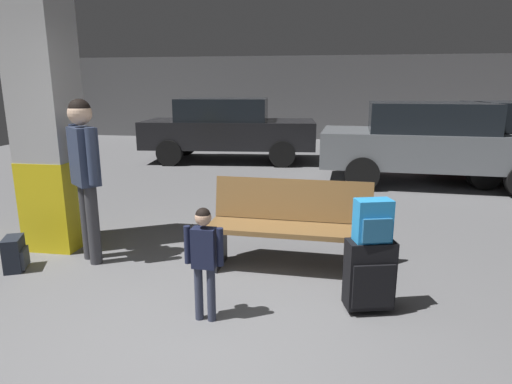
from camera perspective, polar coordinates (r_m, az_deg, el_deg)
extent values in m
cube|color=slate|center=(6.87, 1.32, -1.96)|extent=(18.00, 18.00, 0.10)
cube|color=#565658|center=(15.44, 5.89, 12.12)|extent=(18.00, 0.12, 2.80)
cube|color=yellow|center=(5.47, -24.57, -1.34)|extent=(0.57, 0.57, 1.00)
cube|color=#B2B2B2|center=(5.31, -26.09, 13.35)|extent=(0.56, 0.56, 1.79)
cube|color=brown|center=(4.28, 4.31, -4.87)|extent=(1.62, 0.51, 0.05)
cube|color=brown|center=(4.45, 4.76, -0.99)|extent=(1.60, 0.18, 0.42)
cube|color=black|center=(4.50, -4.95, -7.09)|extent=(0.10, 0.40, 0.41)
cube|color=black|center=(4.34, 13.82, -8.25)|extent=(0.10, 0.40, 0.41)
cube|color=black|center=(3.70, 14.58, -10.29)|extent=(0.42, 0.29, 0.56)
cube|color=black|center=(3.63, 15.13, -11.85)|extent=(0.34, 0.11, 0.36)
cube|color=#A5A5AA|center=(3.67, 14.41, -5.97)|extent=(0.14, 0.06, 0.02)
cylinder|color=black|center=(3.85, 11.56, -14.09)|extent=(0.03, 0.05, 0.04)
cylinder|color=black|center=(3.95, 16.13, -13.62)|extent=(0.03, 0.05, 0.04)
cube|color=#268CD8|center=(3.54, 15.01, -3.62)|extent=(0.31, 0.23, 0.34)
cube|color=#23608E|center=(3.48, 15.54, -4.88)|extent=(0.23, 0.09, 0.19)
cylinder|color=black|center=(3.50, 15.17, -1.15)|extent=(0.06, 0.04, 0.02)
cylinder|color=#33384C|center=(3.50, -5.86, -13.13)|extent=(0.07, 0.07, 0.44)
cylinder|color=#33384C|center=(3.53, -7.48, -12.94)|extent=(0.07, 0.07, 0.44)
cube|color=#191E38|center=(3.37, -6.85, -7.25)|extent=(0.19, 0.12, 0.32)
cylinder|color=#191E38|center=(3.32, -4.72, -7.19)|extent=(0.05, 0.05, 0.30)
cylinder|color=#191E38|center=(3.40, -8.95, -6.81)|extent=(0.05, 0.05, 0.30)
sphere|color=tan|center=(3.29, -6.97, -3.33)|extent=(0.13, 0.13, 0.13)
sphere|color=black|center=(3.28, -6.98, -3.04)|extent=(0.12, 0.12, 0.12)
cylinder|color=#E5D84C|center=(3.46, -7.40, -6.38)|extent=(0.06, 0.06, 0.10)
cylinder|color=red|center=(3.44, -7.44, -5.21)|extent=(0.01, 0.01, 0.06)
cylinder|color=#38383D|center=(4.78, -20.48, -4.12)|extent=(0.12, 0.12, 0.82)
cylinder|color=#38383D|center=(4.95, -21.21, -3.57)|extent=(0.12, 0.12, 0.82)
cube|color=#2D3851|center=(4.71, -21.58, 4.35)|extent=(0.38, 0.37, 0.58)
cylinder|color=#2D3851|center=(4.48, -20.64, 4.37)|extent=(0.10, 0.10, 0.55)
cylinder|color=#2D3851|center=(4.93, -22.49, 4.99)|extent=(0.10, 0.10, 0.55)
sphere|color=beige|center=(4.67, -22.04, 9.53)|extent=(0.23, 0.23, 0.23)
sphere|color=black|center=(4.66, -22.08, 9.93)|extent=(0.21, 0.21, 0.21)
cube|color=#1E232D|center=(5.02, -29.05, -7.06)|extent=(0.26, 0.32, 0.34)
cube|color=#333842|center=(5.01, -27.93, -7.57)|extent=(0.12, 0.22, 0.19)
cylinder|color=black|center=(4.97, -29.26, -5.35)|extent=(0.05, 0.06, 0.02)
cylinder|color=black|center=(10.20, 23.81, 4.05)|extent=(0.62, 0.28, 0.60)
cylinder|color=black|center=(8.77, 27.73, 2.24)|extent=(0.62, 0.28, 0.60)
cube|color=slate|center=(8.76, 22.30, 5.24)|extent=(4.19, 1.94, 0.64)
cube|color=black|center=(8.68, 21.66, 9.10)|extent=(2.19, 1.66, 0.52)
cylinder|color=black|center=(9.88, 28.79, 3.25)|extent=(0.61, 0.23, 0.60)
cylinder|color=black|center=(9.47, 13.53, 4.19)|extent=(0.61, 0.23, 0.60)
cylinder|color=black|center=(7.90, 13.69, 2.34)|extent=(0.61, 0.23, 0.60)
cube|color=black|center=(10.79, -3.47, 7.64)|extent=(4.23, 2.05, 0.64)
cube|color=black|center=(10.76, -4.32, 10.71)|extent=(2.23, 1.72, 0.52)
cylinder|color=black|center=(11.54, 3.52, 6.18)|extent=(0.62, 0.25, 0.60)
cylinder|color=black|center=(9.95, 3.43, 4.98)|extent=(0.62, 0.25, 0.60)
cylinder|color=black|center=(11.84, -9.23, 6.22)|extent=(0.62, 0.25, 0.60)
cylinder|color=black|center=(10.31, -11.23, 5.05)|extent=(0.62, 0.25, 0.60)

